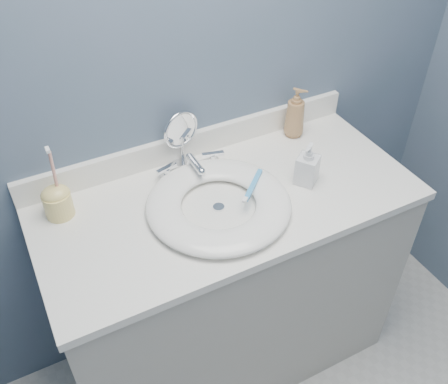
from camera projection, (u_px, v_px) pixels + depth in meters
back_wall at (188, 70)px, 1.56m from camera, size 2.20×0.02×2.40m
vanity_cabinet at (228, 288)px, 1.88m from camera, size 1.20×0.55×0.85m
countertop at (228, 201)px, 1.60m from camera, size 1.22×0.57×0.03m
backsplash at (193, 144)px, 1.73m from camera, size 1.22×0.02×0.09m
basin at (219, 204)px, 1.54m from camera, size 0.45×0.45×0.04m
drain at (219, 207)px, 1.55m from camera, size 0.04×0.04×0.01m
faucet at (192, 167)px, 1.66m from camera, size 0.25×0.13×0.07m
makeup_mirror at (181, 135)px, 1.66m from camera, size 0.13×0.08×0.20m
soap_bottle_amber at (295, 112)px, 1.79m from camera, size 0.10×0.10×0.19m
soap_bottle_clear at (308, 164)px, 1.60m from camera, size 0.09×0.09×0.15m
toothbrush_holder at (57, 200)px, 1.49m from camera, size 0.09×0.09×0.25m
toothbrush_lying at (253, 186)px, 1.56m from camera, size 0.14×0.13×0.02m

